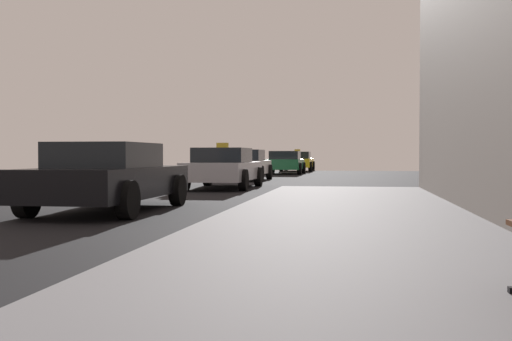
# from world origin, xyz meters

# --- Properties ---
(car_black) EXTENTS (1.97, 4.49, 1.27)m
(car_black) POSITION_xyz_m (-0.44, 9.12, 0.65)
(car_black) COLOR black
(car_black) RESTS_ON ground_plane
(car_silver) EXTENTS (1.98, 4.50, 1.43)m
(car_silver) POSITION_xyz_m (-0.01, 17.32, 0.65)
(car_silver) COLOR #B7B7BF
(car_silver) RESTS_ON ground_plane
(car_white) EXTENTS (1.95, 4.04, 1.27)m
(car_white) POSITION_xyz_m (-0.46, 23.60, 0.64)
(car_white) COLOR white
(car_white) RESTS_ON ground_plane
(car_green) EXTENTS (2.02, 4.06, 1.27)m
(car_green) POSITION_xyz_m (0.29, 32.45, 0.65)
(car_green) COLOR #196638
(car_green) RESTS_ON ground_plane
(car_yellow) EXTENTS (2.06, 4.20, 1.43)m
(car_yellow) POSITION_xyz_m (0.41, 38.66, 0.65)
(car_yellow) COLOR yellow
(car_yellow) RESTS_ON ground_plane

